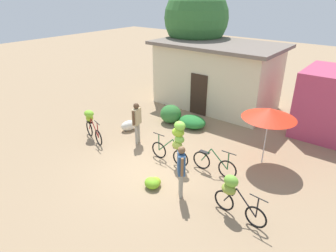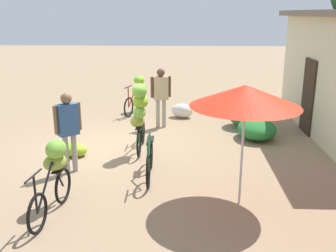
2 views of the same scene
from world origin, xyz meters
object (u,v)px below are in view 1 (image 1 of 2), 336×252
(person_vendor, at_px, (137,119))
(person_bystander, at_px, (181,167))
(bicycle_near_pile, at_px, (176,139))
(bicycle_center_loaded, at_px, (214,164))
(building_low, at_px, (216,75))
(bicycle_by_shop, at_px, (233,193))
(tree_behind_building, at_px, (196,18))
(banana_pile_on_ground, at_px, (153,183))
(market_umbrella, at_px, (269,113))
(bicycle_leftmost, at_px, (91,122))
(produce_sack, at_px, (129,126))

(person_vendor, height_order, person_bystander, person_vendor)
(bicycle_near_pile, relative_size, bicycle_center_loaded, 1.05)
(building_low, bearing_deg, bicycle_by_shop, -56.99)
(bicycle_by_shop, height_order, person_vendor, person_vendor)
(tree_behind_building, xyz_separation_m, person_bystander, (5.06, -8.33, -3.15))
(building_low, bearing_deg, bicycle_near_pile, -72.37)
(building_low, bearing_deg, person_vendor, -92.77)
(banana_pile_on_ground, bearing_deg, bicycle_by_shop, 9.16)
(bicycle_center_loaded, bearing_deg, bicycle_by_shop, -46.19)
(tree_behind_building, height_order, person_vendor, tree_behind_building)
(bicycle_center_loaded, xyz_separation_m, banana_pile_on_ground, (-1.10, -1.83, -0.20))
(market_umbrella, bearing_deg, building_low, 136.70)
(bicycle_by_shop, bearing_deg, banana_pile_on_ground, -170.84)
(bicycle_near_pile, relative_size, banana_pile_on_ground, 2.75)
(bicycle_leftmost, bearing_deg, bicycle_by_shop, -5.01)
(bicycle_by_shop, relative_size, produce_sack, 2.26)
(tree_behind_building, height_order, bicycle_near_pile, tree_behind_building)
(market_umbrella, height_order, banana_pile_on_ground, market_umbrella)
(tree_behind_building, bearing_deg, person_bystander, -58.69)
(bicycle_leftmost, bearing_deg, tree_behind_building, 90.00)
(market_umbrella, bearing_deg, bicycle_center_loaded, -121.62)
(market_umbrella, xyz_separation_m, bicycle_by_shop, (0.36, -3.08, -1.18))
(bicycle_near_pile, relative_size, person_bystander, 1.01)
(bicycle_leftmost, xyz_separation_m, bicycle_center_loaded, (5.25, 0.85, -0.37))
(market_umbrella, relative_size, bicycle_center_loaded, 1.29)
(building_low, xyz_separation_m, person_vendor, (-0.27, -5.63, -0.60))
(building_low, relative_size, person_vendor, 3.70)
(person_bystander, bearing_deg, market_umbrella, 69.98)
(banana_pile_on_ground, distance_m, person_bystander, 1.28)
(produce_sack, distance_m, person_vendor, 1.50)
(banana_pile_on_ground, relative_size, person_vendor, 0.36)
(person_bystander, bearing_deg, bicycle_center_loaded, 83.60)
(bicycle_by_shop, distance_m, produce_sack, 6.33)
(tree_behind_building, distance_m, bicycle_by_shop, 11.03)
(bicycle_near_pile, height_order, bicycle_by_shop, bicycle_near_pile)
(banana_pile_on_ground, height_order, person_bystander, person_bystander)
(market_umbrella, distance_m, person_vendor, 4.87)
(bicycle_leftmost, xyz_separation_m, person_bystander, (5.06, -0.79, 0.30))
(bicycle_by_shop, distance_m, person_bystander, 1.60)
(bicycle_near_pile, height_order, bicycle_center_loaded, bicycle_near_pile)
(bicycle_leftmost, distance_m, bicycle_center_loaded, 5.33)
(building_low, distance_m, bicycle_center_loaded, 6.62)
(bicycle_leftmost, distance_m, person_bystander, 5.13)
(bicycle_center_loaded, relative_size, banana_pile_on_ground, 2.63)
(bicycle_leftmost, xyz_separation_m, bicycle_by_shop, (6.62, -0.58, -0.01))
(tree_behind_building, distance_m, market_umbrella, 8.35)
(building_low, xyz_separation_m, produce_sack, (-1.38, -5.04, -1.42))
(bicycle_by_shop, bearing_deg, bicycle_near_pile, 157.87)
(market_umbrella, bearing_deg, produce_sack, -169.45)
(banana_pile_on_ground, distance_m, produce_sack, 4.26)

